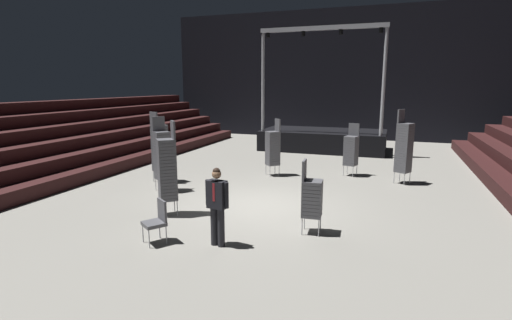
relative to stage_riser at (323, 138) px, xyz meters
The scene contains 13 objects.
ground_plane 10.19m from the stage_riser, 90.00° to the right, with size 22.00×30.00×0.10m, color gray.
arena_end_wall 5.90m from the stage_riser, 90.00° to the left, with size 22.00×0.30×8.00m, color black.
bleacher_bank_left 12.69m from the stage_riser, 133.67° to the right, with size 4.50×24.00×2.70m.
stage_riser is the anchor object (origin of this frame).
man_with_tie 13.21m from the stage_riser, 89.87° to the right, with size 0.57×0.29×1.70m.
chair_stack_front_left 6.00m from the stage_riser, 70.47° to the right, with size 0.54×0.54×1.96m.
chair_stack_front_right 11.99m from the stage_riser, 99.82° to the right, with size 0.62×0.62×2.48m.
chair_stack_mid_left 9.81m from the stage_riser, 115.45° to the right, with size 0.57×0.57×2.48m.
chair_stack_mid_right 7.35m from the stage_riser, 58.54° to the right, with size 0.60×0.60×2.56m.
chair_stack_mid_centre 6.63m from the stage_riser, 96.74° to the right, with size 0.62×0.62×2.14m.
chair_stack_rear_left 10.45m from the stage_riser, 109.39° to the right, with size 0.61×0.61×2.39m.
chair_stack_rear_right 11.96m from the stage_riser, 81.55° to the right, with size 0.47×0.47×1.71m.
loose_chair_near_man 13.55m from the stage_riser, 95.36° to the right, with size 0.61×0.61×0.95m.
Camera 1 is at (3.38, -10.08, 3.37)m, focal length 27.09 mm.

